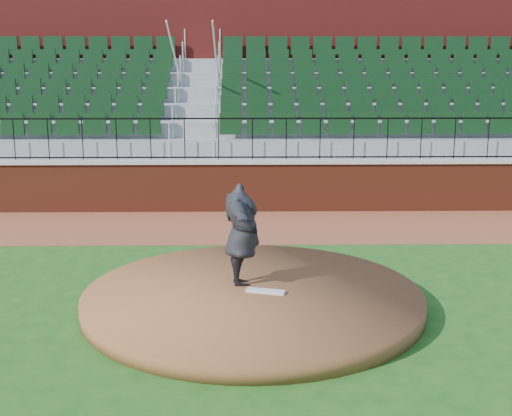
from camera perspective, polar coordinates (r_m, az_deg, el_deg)
The scene contains 10 objects.
ground at distance 10.37m, azimuth 0.13°, elevation -8.86°, with size 90.00×90.00×0.00m, color #1C4D16.
warning_track at distance 15.51m, azimuth -0.23°, elevation -1.51°, with size 34.00×3.20×0.01m, color brown.
field_wall at distance 16.95m, azimuth -0.30°, elevation 1.76°, with size 34.00×0.35×1.20m, color maroon.
wall_cap at distance 16.84m, azimuth -0.30°, elevation 3.94°, with size 34.00×0.45×0.10m, color #B7B7B7.
wall_railing at distance 16.76m, azimuth -0.30°, elevation 5.79°, with size 34.00×0.05×1.00m, color black, non-canonical shape.
seating_stands at distance 19.43m, azimuth -0.39°, elevation 8.22°, with size 34.00×5.10×4.60m, color gray, non-canonical shape.
concourse_wall at distance 22.19m, azimuth -0.46°, elevation 9.94°, with size 34.00×0.50×5.50m, color maroon.
pitchers_mound at distance 10.62m, azimuth -0.27°, elevation -7.61°, with size 5.22×5.22×0.25m, color brown.
pitching_rubber at distance 10.52m, azimuth 0.80°, elevation -6.97°, with size 0.60×0.15×0.04m, color silver.
pitcher at distance 10.66m, azimuth -1.20°, elevation -2.23°, with size 2.00×0.55×1.63m, color black.
Camera 1 is at (-0.18, -9.64, 3.80)m, focal length 47.85 mm.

